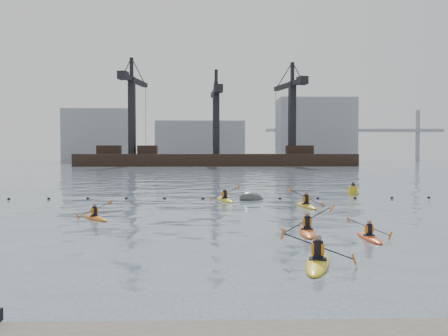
% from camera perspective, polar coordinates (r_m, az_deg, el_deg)
% --- Properties ---
extents(ground, '(400.00, 400.00, 0.00)m').
position_cam_1_polar(ground, '(14.95, 3.80, -12.39)').
color(ground, '#3D4A59').
rests_on(ground, ground).
extents(float_line, '(33.24, 0.73, 0.24)m').
position_cam_1_polar(float_line, '(37.15, -0.23, -3.69)').
color(float_line, black).
rests_on(float_line, ground).
extents(barge_pier, '(72.00, 19.30, 29.50)m').
position_cam_1_polar(barge_pier, '(124.43, -1.05, 1.16)').
color(barge_pier, black).
rests_on(barge_pier, ground).
extents(skyline, '(141.00, 28.00, 22.00)m').
position_cam_1_polar(skyline, '(164.83, -0.32, 3.92)').
color(skyline, gray).
rests_on(skyline, ground).
extents(kayaker_0, '(2.41, 3.49, 1.43)m').
position_cam_1_polar(kayaker_0, '(22.11, 9.98, -7.43)').
color(kayaker_0, '#D94E14').
rests_on(kayaker_0, ground).
extents(kayaker_1, '(2.39, 3.63, 1.29)m').
position_cam_1_polar(kayaker_1, '(16.11, 11.23, -10.97)').
color(kayaker_1, yellow).
rests_on(kayaker_1, ground).
extents(kayaker_2, '(2.28, 2.78, 1.11)m').
position_cam_1_polar(kayaker_2, '(27.23, -15.30, -5.71)').
color(kayaker_2, '#C36312').
rests_on(kayaker_2, ground).
extents(kayaker_3, '(2.55, 3.72, 1.46)m').
position_cam_1_polar(kayaker_3, '(32.36, 9.86, -4.42)').
color(kayaker_3, '#C49317').
rests_on(kayaker_3, ground).
extents(kayaker_4, '(1.97, 2.85, 1.08)m').
position_cam_1_polar(kayaker_4, '(21.26, 17.07, -7.91)').
color(kayaker_4, '#C83E12').
rests_on(kayaker_4, ground).
extents(kayaker_5, '(2.33, 3.52, 1.29)m').
position_cam_1_polar(kayaker_5, '(35.75, 0.09, -3.79)').
color(kayaker_5, gold).
rests_on(kayaker_5, ground).
extents(mooring_buoy, '(2.84, 2.64, 1.63)m').
position_cam_1_polar(mooring_buoy, '(36.66, 3.37, -3.82)').
color(mooring_buoy, '#414346').
rests_on(mooring_buoy, ground).
extents(nav_buoy, '(0.71, 0.71, 1.29)m').
position_cam_1_polar(nav_buoy, '(42.07, 15.26, -2.60)').
color(nav_buoy, gold).
rests_on(nav_buoy, ground).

